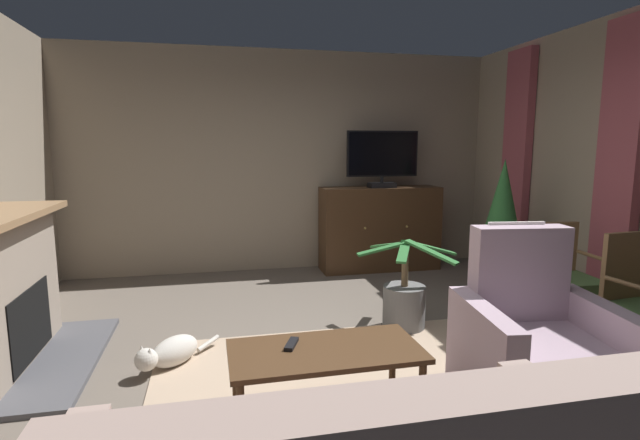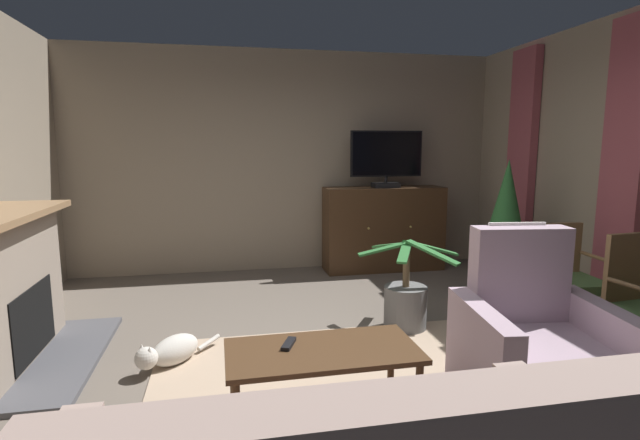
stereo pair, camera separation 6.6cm
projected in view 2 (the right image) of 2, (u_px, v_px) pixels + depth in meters
ground_plane at (339, 364)px, 3.62m from camera, size 6.03×6.30×0.04m
wall_back at (287, 162)px, 6.21m from camera, size 6.03×0.10×2.79m
curtain_panel_near at (625, 154)px, 4.22m from camera, size 0.10×0.44×2.35m
curtain_panel_far at (522, 152)px, 5.67m from camera, size 0.10×0.44×2.35m
rug_central at (337, 376)px, 3.37m from camera, size 2.56×1.69×0.01m
tv_cabinet at (383, 230)px, 6.24m from camera, size 1.54×0.48×1.08m
television at (386, 158)px, 6.04m from camera, size 0.93×0.20×0.71m
coffee_table at (323, 357)px, 2.77m from camera, size 1.12×0.56×0.45m
tv_remote at (289, 344)px, 2.81m from camera, size 0.11×0.18×0.02m
armchair_facing_sofa at (537, 351)px, 2.98m from camera, size 1.00×0.98×1.10m
side_chair_far_end at (570, 275)px, 4.13m from camera, size 0.46×0.52×0.93m
potted_plant_small_fern_corner at (506, 222)px, 5.07m from camera, size 0.52×0.52×1.47m
potted_plant_tall_palm_by_window at (406, 303)px, 4.23m from camera, size 0.88×0.86×0.80m
cat at (171, 351)px, 3.53m from camera, size 0.58×0.55×0.23m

